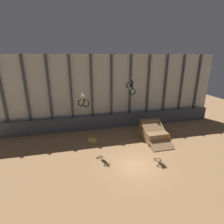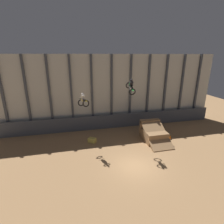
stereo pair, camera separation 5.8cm
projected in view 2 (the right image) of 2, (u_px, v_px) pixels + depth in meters
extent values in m
plane|color=#9E754C|center=(135.00, 166.00, 16.78)|extent=(60.00, 60.00, 0.00)
cube|color=beige|center=(111.00, 92.00, 24.77)|extent=(32.00, 0.12, 10.30)
cube|color=#3D424C|center=(3.00, 97.00, 21.61)|extent=(0.28, 0.28, 10.30)
cube|color=#3D424C|center=(27.00, 96.00, 22.20)|extent=(0.28, 0.28, 10.30)
cube|color=#3D424C|center=(50.00, 95.00, 22.80)|extent=(0.28, 0.28, 10.30)
cube|color=#3D424C|center=(71.00, 94.00, 23.40)|extent=(0.28, 0.28, 10.30)
cube|color=#3D424C|center=(92.00, 93.00, 23.99)|extent=(0.28, 0.28, 10.30)
cube|color=#3D424C|center=(112.00, 92.00, 24.59)|extent=(0.28, 0.28, 10.30)
cube|color=#3D424C|center=(130.00, 91.00, 25.18)|extent=(0.28, 0.28, 10.30)
cube|color=#3D424C|center=(148.00, 91.00, 25.78)|extent=(0.28, 0.28, 10.30)
cube|color=#3D424C|center=(165.00, 90.00, 26.38)|extent=(0.28, 0.28, 10.30)
cube|color=#3D424C|center=(181.00, 89.00, 26.97)|extent=(0.28, 0.28, 10.30)
cube|color=#3D424C|center=(197.00, 88.00, 27.57)|extent=(0.28, 0.28, 10.30)
cube|color=#474C56|center=(112.00, 121.00, 25.35)|extent=(31.36, 0.20, 2.02)
cube|color=#966F48|center=(154.00, 135.00, 21.80)|extent=(2.58, 2.98, 1.32)
cube|color=olive|center=(150.00, 128.00, 22.81)|extent=(2.63, 0.50, 2.20)
cube|color=#9E754C|center=(156.00, 134.00, 21.07)|extent=(2.63, 4.35, 2.38)
torus|color=black|center=(81.00, 103.00, 19.09)|extent=(0.77, 0.45, 0.74)
torus|color=black|center=(86.00, 103.00, 17.89)|extent=(0.77, 0.45, 0.74)
cube|color=#B7B7BC|center=(83.00, 102.00, 18.43)|extent=(0.34, 0.59, 0.36)
cube|color=yellow|center=(83.00, 100.00, 18.54)|extent=(0.34, 0.51, 0.31)
cube|color=black|center=(84.00, 100.00, 18.19)|extent=(0.33, 0.59, 0.21)
cube|color=yellow|center=(86.00, 101.00, 17.76)|extent=(0.25, 0.39, 0.12)
cylinder|color=#B7B7BC|center=(81.00, 101.00, 18.89)|extent=(0.16, 0.34, 0.50)
cylinder|color=black|center=(81.00, 98.00, 18.82)|extent=(0.60, 0.34, 0.04)
cube|color=silver|center=(83.00, 97.00, 18.32)|extent=(0.34, 0.32, 0.52)
sphere|color=silver|center=(82.00, 94.00, 18.35)|extent=(0.34, 0.37, 0.30)
cylinder|color=silver|center=(82.00, 100.00, 18.35)|extent=(0.22, 0.39, 0.37)
cylinder|color=silver|center=(84.00, 100.00, 18.47)|extent=(0.22, 0.39, 0.37)
cylinder|color=silver|center=(81.00, 97.00, 18.44)|extent=(0.23, 0.49, 0.33)
cylinder|color=silver|center=(84.00, 97.00, 18.60)|extent=(0.23, 0.49, 0.33)
torus|color=black|center=(129.00, 85.00, 18.96)|extent=(0.75, 0.38, 0.73)
torus|color=black|center=(132.00, 92.00, 17.86)|extent=(0.75, 0.38, 0.73)
cube|color=#B7B7BC|center=(131.00, 88.00, 18.30)|extent=(0.21, 0.59, 0.43)
cube|color=green|center=(131.00, 85.00, 18.31)|extent=(0.23, 0.50, 0.37)
cube|color=black|center=(132.00, 87.00, 17.99)|extent=(0.19, 0.58, 0.29)
cube|color=green|center=(133.00, 90.00, 17.62)|extent=(0.16, 0.37, 0.17)
cylinder|color=#B7B7BC|center=(130.00, 84.00, 18.68)|extent=(0.06, 0.09, 0.55)
cylinder|color=black|center=(130.00, 82.00, 18.50)|extent=(0.63, 0.28, 0.04)
cube|color=black|center=(131.00, 84.00, 17.98)|extent=(0.31, 0.46, 0.51)
sphere|color=black|center=(132.00, 80.00, 17.87)|extent=(0.28, 0.34, 0.33)
cylinder|color=black|center=(130.00, 86.00, 18.16)|extent=(0.14, 0.44, 0.22)
cylinder|color=black|center=(132.00, 86.00, 18.20)|extent=(0.14, 0.44, 0.22)
cylinder|color=black|center=(129.00, 82.00, 18.13)|extent=(0.11, 0.53, 0.09)
cylinder|color=black|center=(132.00, 82.00, 18.18)|extent=(0.11, 0.53, 0.09)
cube|color=black|center=(170.00, 139.00, 22.12)|extent=(0.36, 0.36, 0.03)
cone|color=orange|center=(170.00, 137.00, 22.03)|extent=(0.28, 0.28, 0.55)
cube|color=#CCB751|center=(92.00, 140.00, 21.26)|extent=(1.08, 1.01, 0.56)
cube|color=#996623|center=(92.00, 140.00, 21.26)|extent=(0.76, 0.57, 0.57)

